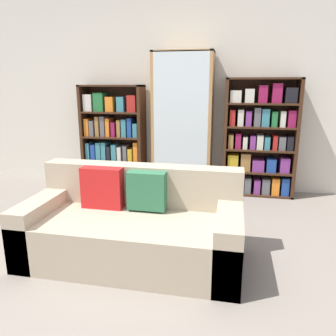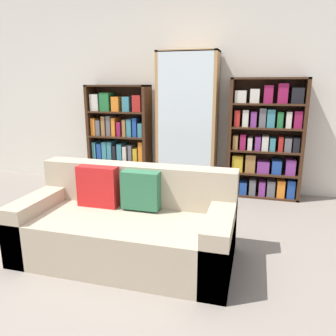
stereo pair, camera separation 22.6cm
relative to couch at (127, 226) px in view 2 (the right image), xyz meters
name	(u,v)px [view 2 (the right image)]	position (x,y,z in m)	size (l,w,h in m)	color
ground_plane	(106,285)	(0.02, -0.46, -0.27)	(16.00, 16.00, 0.00)	gray
wall_back	(185,91)	(0.02, 2.13, 1.08)	(7.08, 0.06, 2.70)	silver
couch	(127,226)	(0.00, 0.00, 0.00)	(1.77, 0.84, 0.74)	tan
bookshelf_left	(119,138)	(-0.89, 1.93, 0.42)	(0.88, 0.32, 1.43)	#3D2314
display_cabinet	(187,124)	(0.11, 1.91, 0.65)	(0.78, 0.36, 1.85)	#AD7F4C
bookshelf_right	(266,141)	(1.13, 1.93, 0.46)	(0.92, 0.32, 1.51)	#3D2314
wine_bottle	(221,197)	(0.65, 1.28, -0.12)	(0.09, 0.09, 0.36)	#192333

